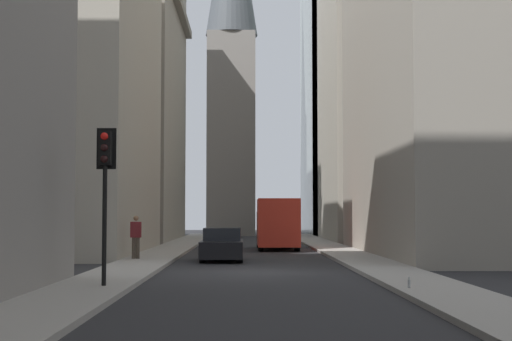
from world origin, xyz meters
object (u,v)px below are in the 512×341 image
at_px(discarded_bottle, 409,283).
at_px(traffic_light_foreground, 105,169).
at_px(pedestrian, 136,235).
at_px(delivery_truck, 277,224).
at_px(sedan_black, 222,245).

bearing_deg(discarded_bottle, traffic_light_foreground, 85.08).
xyz_separation_m(traffic_light_foreground, pedestrian, (11.80, 0.90, -2.08)).
bearing_deg(pedestrian, delivery_truck, -30.21).
bearing_deg(traffic_light_foreground, pedestrian, 4.36).
bearing_deg(pedestrian, traffic_light_foreground, -175.64).
height_order(delivery_truck, sedan_black, delivery_truck).
bearing_deg(delivery_truck, sedan_black, 164.88).
relative_size(sedan_black, discarded_bottle, 15.93).
height_order(traffic_light_foreground, pedestrian, traffic_light_foreground).
height_order(delivery_truck, discarded_bottle, delivery_truck).
xyz_separation_m(sedan_black, pedestrian, (-0.66, 3.62, 0.46)).
bearing_deg(delivery_truck, traffic_light_foreground, 166.40).
relative_size(traffic_light_foreground, pedestrian, 2.31).
height_order(sedan_black, discarded_bottle, sedan_black).
relative_size(delivery_truck, discarded_bottle, 23.93).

